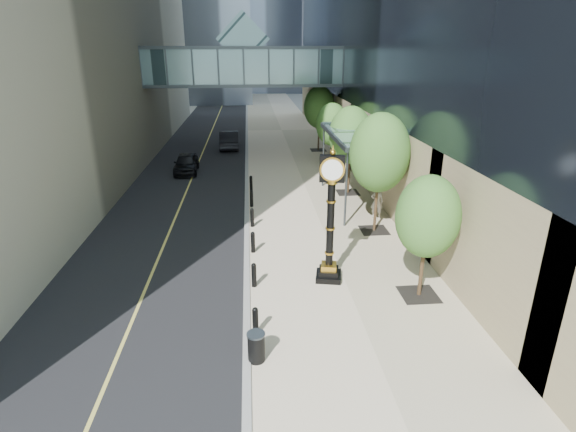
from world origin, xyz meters
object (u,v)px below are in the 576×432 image
object	(u,v)px
street_clock	(330,226)
trash_bin	(256,348)
pedestrian	(377,202)
car_far	(229,140)
car_near	(186,163)

from	to	relation	value
street_clock	trash_bin	world-z (taller)	street_clock
street_clock	trash_bin	bearing A→B (deg)	-110.54
pedestrian	car_far	size ratio (longest dim) A/B	0.38
street_clock	car_far	xyz separation A→B (m)	(-4.99, 26.21, -1.56)
car_near	car_far	size ratio (longest dim) A/B	0.85
street_clock	car_far	distance (m)	26.73
trash_bin	car_far	xyz separation A→B (m)	(-1.94, 31.10, 0.33)
pedestrian	trash_bin	bearing A→B (deg)	72.13
trash_bin	pedestrian	bearing A→B (deg)	59.36
street_clock	car_near	bearing A→B (deg)	125.56
trash_bin	car_far	size ratio (longest dim) A/B	0.18
street_clock	car_near	xyz separation A→B (m)	(-7.91, 17.66, -1.66)
trash_bin	pedestrian	distance (m)	13.52
trash_bin	street_clock	bearing A→B (deg)	58.02
car_far	car_near	bearing A→B (deg)	69.13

